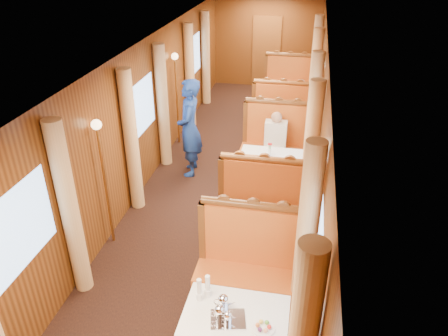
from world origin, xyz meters
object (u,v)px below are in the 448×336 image
(banquette_near_aft, at_px, (249,271))
(steward, at_px, (190,128))
(teapot_back, at_px, (223,304))
(fruit_plate, at_px, (263,327))
(table_mid, at_px, (270,175))
(passenger, at_px, (275,137))
(tea_tray, at_px, (228,319))
(banquette_mid_aft, at_px, (275,147))
(table_far, at_px, (285,105))
(teapot_right, at_px, (228,319))
(banquette_far_aft, at_px, (288,89))
(teapot_left, at_px, (220,315))
(rose_vase_mid, at_px, (270,147))
(banquette_mid_fwd, at_px, (263,205))
(banquette_far_fwd, at_px, (282,119))
(rose_vase_far, at_px, (287,83))

(banquette_near_aft, distance_m, steward, 3.40)
(teapot_back, relative_size, fruit_plate, 0.79)
(table_mid, bearing_deg, fruit_plate, -85.39)
(banquette_near_aft, xyz_separation_m, passenger, (-0.00, 3.30, 0.32))
(tea_tray, bearing_deg, table_mid, 89.02)
(banquette_mid_aft, height_order, teapot_back, banquette_mid_aft)
(table_mid, relative_size, table_far, 1.00)
(tea_tray, relative_size, teapot_right, 2.47)
(banquette_far_aft, bearing_deg, teapot_left, -91.00)
(banquette_near_aft, height_order, table_far, banquette_near_aft)
(teapot_back, relative_size, rose_vase_mid, 0.50)
(fruit_plate, relative_size, steward, 0.12)
(table_far, distance_m, teapot_left, 7.11)
(teapot_back, distance_m, passenger, 4.28)
(banquette_mid_fwd, relative_size, rose_vase_mid, 3.72)
(banquette_far_aft, bearing_deg, banquette_far_fwd, -90.00)
(banquette_far_fwd, height_order, passenger, banquette_far_fwd)
(table_far, distance_m, banquette_far_aft, 1.02)
(banquette_mid_aft, bearing_deg, banquette_mid_fwd, -90.00)
(teapot_left, relative_size, rose_vase_mid, 0.46)
(teapot_left, bearing_deg, banquette_near_aft, 66.95)
(table_mid, relative_size, banquette_far_aft, 0.78)
(banquette_mid_fwd, height_order, banquette_mid_aft, same)
(banquette_near_aft, distance_m, rose_vase_mid, 2.52)
(banquette_far_fwd, height_order, steward, steward)
(rose_vase_far, distance_m, steward, 3.35)
(banquette_near_aft, xyz_separation_m, tea_tray, (-0.06, -1.09, 0.33))
(banquette_mid_aft, relative_size, tea_tray, 3.94)
(teapot_right, relative_size, passenger, 0.18)
(table_mid, bearing_deg, table_far, 90.00)
(tea_tray, xyz_separation_m, steward, (-1.48, 4.08, 0.16))
(tea_tray, xyz_separation_m, teapot_right, (0.00, -0.04, 0.05))
(banquette_mid_fwd, xyz_separation_m, table_far, (0.00, 4.51, -0.05))
(teapot_left, distance_m, steward, 4.33)
(fruit_plate, height_order, steward, steward)
(table_far, xyz_separation_m, teapot_left, (-0.14, -7.09, 0.44))
(banquette_near_aft, relative_size, passenger, 1.76)
(banquette_far_aft, distance_m, passenger, 3.71)
(banquette_mid_fwd, bearing_deg, rose_vase_far, 89.90)
(table_mid, relative_size, fruit_plate, 4.66)
(teapot_right, bearing_deg, fruit_plate, -3.61)
(banquette_mid_aft, xyz_separation_m, fruit_plate, (0.29, -4.63, 0.35))
(banquette_mid_fwd, xyz_separation_m, steward, (-1.55, 1.51, 0.49))
(banquette_mid_aft, height_order, teapot_right, banquette_mid_aft)
(rose_vase_mid, bearing_deg, fruit_plate, -84.97)
(fruit_plate, bearing_deg, banquette_near_aft, 104.43)
(banquette_far_fwd, relative_size, fruit_plate, 5.95)
(teapot_right, bearing_deg, steward, 106.19)
(banquette_mid_aft, distance_m, tea_tray, 4.61)
(teapot_back, distance_m, rose_vase_far, 6.94)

